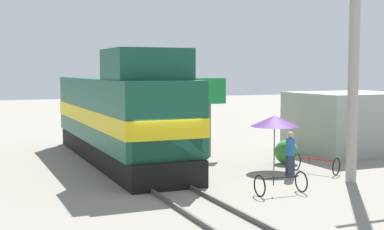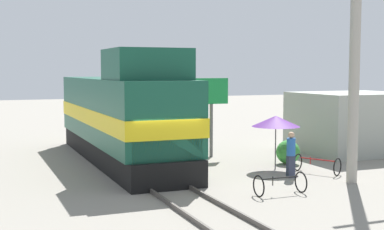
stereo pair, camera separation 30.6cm
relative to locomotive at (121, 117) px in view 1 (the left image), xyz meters
The scene contains 12 objects.
ground_plane 5.42m from the locomotive, 90.00° to the right, with size 120.00×120.00×0.00m, color gray.
rail_near 5.44m from the locomotive, 98.14° to the right, with size 0.08×28.14×0.15m, color #4C4742.
rail_far 5.44m from the locomotive, 81.86° to the right, with size 0.08×28.14×0.15m, color #4C4742.
locomotive is the anchor object (origin of this frame).
utility_pole 10.29m from the locomotive, 48.37° to the right, with size 1.80×0.39×8.03m.
vendor_umbrella 6.86m from the locomotive, 36.78° to the right, with size 2.02×2.02×2.27m.
billboard_sign 4.41m from the locomotive, ahead, with size 1.74×0.12×3.79m.
shrub_cluster 7.58m from the locomotive, 25.75° to the right, with size 1.06×1.06×1.06m, color #388C38.
person_bystander 7.86m from the locomotive, 48.77° to the right, with size 0.34×0.34×1.79m.
bicycle 8.77m from the locomotive, 40.14° to the right, with size 1.49×1.91×0.72m.
bicycle_spare 8.97m from the locomotive, 68.63° to the right, with size 1.70×0.75×0.73m.
building_block_distant 11.72m from the locomotive, ahead, with size 5.35×4.62×3.03m, color #999E93.
Camera 1 is at (-6.46, -18.25, 4.17)m, focal length 50.00 mm.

